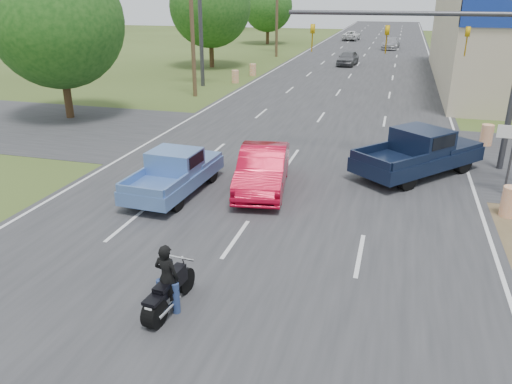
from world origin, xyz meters
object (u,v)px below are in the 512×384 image
(red_convertible, at_px, (263,169))
(rider, at_px, (167,281))
(motorcycle, at_px, (167,295))
(distant_car_white, at_px, (352,36))
(blue_pickup, at_px, (176,171))
(navy_pickup, at_px, (421,152))
(distant_car_silver, at_px, (391,43))
(distant_car_grey, at_px, (348,58))

(red_convertible, bearing_deg, rider, -99.48)
(motorcycle, xyz_separation_m, distant_car_white, (-3.10, 71.01, 0.22))
(motorcycle, distance_m, distant_car_white, 71.08)
(blue_pickup, xyz_separation_m, navy_pickup, (8.50, 4.43, 0.13))
(blue_pickup, relative_size, navy_pickup, 0.86)
(navy_pickup, relative_size, distant_car_silver, 1.14)
(distant_car_silver, bearing_deg, navy_pickup, -82.30)
(rider, relative_size, distant_car_silver, 0.32)
(blue_pickup, height_order, distant_car_white, blue_pickup)
(distant_car_white, bearing_deg, distant_car_silver, 121.47)
(distant_car_grey, bearing_deg, distant_car_silver, 83.52)
(red_convertible, distance_m, rider, 7.88)
(rider, relative_size, blue_pickup, 0.33)
(red_convertible, xyz_separation_m, distant_car_white, (-3.18, 63.08, -0.10))
(motorcycle, bearing_deg, distant_car_silver, 92.88)
(red_convertible, bearing_deg, blue_pickup, -169.03)
(distant_car_white, bearing_deg, rider, 95.64)
(motorcycle, bearing_deg, distant_car_white, 98.26)
(distant_car_white, bearing_deg, motorcycle, 95.64)
(navy_pickup, distance_m, distant_car_silver, 48.46)
(rider, height_order, distant_car_white, rider)
(distant_car_grey, relative_size, distant_car_white, 0.85)
(red_convertible, xyz_separation_m, distant_car_grey, (-0.66, 34.75, -0.07))
(motorcycle, relative_size, navy_pickup, 0.37)
(distant_car_silver, bearing_deg, red_convertible, -88.65)
(distant_car_white, bearing_deg, navy_pickup, 101.45)
(navy_pickup, bearing_deg, rider, -76.62)
(rider, height_order, navy_pickup, navy_pickup)
(motorcycle, height_order, distant_car_grey, distant_car_grey)
(navy_pickup, xyz_separation_m, distant_car_silver, (-2.63, 48.39, -0.22))
(red_convertible, relative_size, distant_car_silver, 0.96)
(motorcycle, bearing_deg, red_convertible, 95.23)
(motorcycle, distance_m, distant_car_grey, 42.68)
(rider, xyz_separation_m, distant_car_white, (-3.11, 70.96, -0.12))
(red_convertible, relative_size, distant_car_grey, 1.14)
(navy_pickup, height_order, distant_car_white, navy_pickup)
(red_convertible, height_order, distant_car_white, red_convertible)
(rider, relative_size, navy_pickup, 0.28)
(distant_car_silver, bearing_deg, blue_pickup, -91.75)
(red_convertible, relative_size, rider, 2.98)
(blue_pickup, relative_size, distant_car_white, 0.99)
(navy_pickup, xyz_separation_m, distant_car_grey, (-6.22, 31.38, -0.23))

